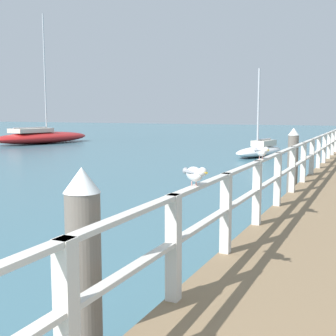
# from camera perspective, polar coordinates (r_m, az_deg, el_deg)

# --- Properties ---
(pier_railing) EXTENTS (0.12, 22.12, 1.02)m
(pier_railing) POSITION_cam_1_polar(r_m,az_deg,el_deg) (11.67, 17.06, 1.30)
(pier_railing) COLOR beige
(pier_railing) RESTS_ON pier_deck
(dock_piling_near) EXTENTS (0.29, 0.29, 1.88)m
(dock_piling_near) POSITION_cam_1_polar(r_m,az_deg,el_deg) (3.70, -10.75, -14.31)
(dock_piling_near) COLOR #6B6056
(dock_piling_near) RESTS_ON ground_plane
(dock_piling_far) EXTENTS (0.29, 0.29, 1.88)m
(dock_piling_far) POSITION_cam_1_polar(r_m,az_deg,el_deg) (12.44, 15.77, 0.73)
(dock_piling_far) COLOR #6B6056
(dock_piling_far) RESTS_ON ground_plane
(seagull_foreground) EXTENTS (0.39, 0.35, 0.21)m
(seagull_foreground) POSITION_cam_1_polar(r_m,az_deg,el_deg) (4.51, 3.47, -0.68)
(seagull_foreground) COLOR white
(seagull_foreground) RESTS_ON pier_railing
(seagull_background) EXTENTS (0.32, 0.41, 0.21)m
(seagull_background) POSITION_cam_1_polar(r_m,az_deg,el_deg) (7.22, 11.98, 2.15)
(seagull_background) COLOR white
(seagull_background) RESTS_ON pier_railing
(boat_1) EXTENTS (4.45, 8.38, 9.35)m
(boat_1) POSITION_cam_1_polar(r_m,az_deg,el_deg) (33.96, -15.97, 3.88)
(boat_1) COLOR red
(boat_1) RESTS_ON ground_plane
(boat_2) EXTENTS (2.26, 4.52, 4.50)m
(boat_2) POSITION_cam_1_polar(r_m,az_deg,el_deg) (23.66, 11.73, 2.30)
(boat_2) COLOR white
(boat_2) RESTS_ON ground_plane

